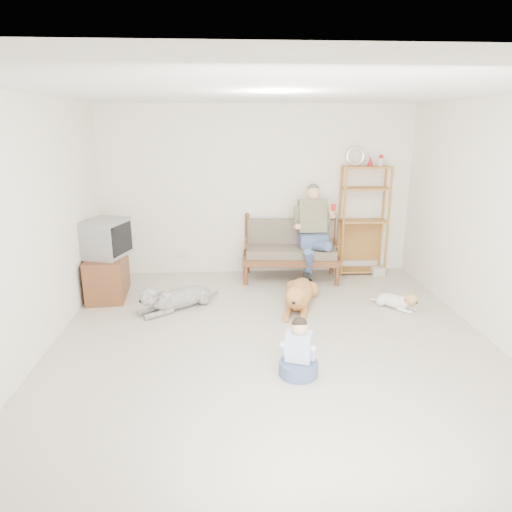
{
  "coord_description": "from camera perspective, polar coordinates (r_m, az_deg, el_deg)",
  "views": [
    {
      "loc": [
        -0.49,
        -4.58,
        2.41
      ],
      "look_at": [
        -0.13,
        1.0,
        0.77
      ],
      "focal_mm": 32.0,
      "sensor_mm": 36.0,
      "label": 1
    }
  ],
  "objects": [
    {
      "name": "floor",
      "position": [
        5.19,
        2.24,
        -11.33
      ],
      "size": [
        5.5,
        5.5,
        0.0
      ],
      "primitive_type": "plane",
      "color": "beige",
      "rests_on": "ground"
    },
    {
      "name": "ceiling",
      "position": [
        4.61,
        2.63,
        19.92
      ],
      "size": [
        5.5,
        5.5,
        0.0
      ],
      "primitive_type": "plane",
      "rotation": [
        3.14,
        0.0,
        0.0
      ],
      "color": "white",
      "rests_on": "ground"
    },
    {
      "name": "wall_back",
      "position": [
        7.42,
        0.17,
        8.1
      ],
      "size": [
        5.0,
        0.0,
        5.0
      ],
      "primitive_type": "plane",
      "rotation": [
        1.57,
        0.0,
        0.0
      ],
      "color": "white",
      "rests_on": "ground"
    },
    {
      "name": "wall_front",
      "position": [
        2.17,
        10.26,
        -13.17
      ],
      "size": [
        5.0,
        0.0,
        5.0
      ],
      "primitive_type": "plane",
      "rotation": [
        -1.57,
        0.0,
        0.0
      ],
      "color": "white",
      "rests_on": "ground"
    },
    {
      "name": "wall_left",
      "position": [
        5.11,
        -26.75,
        2.59
      ],
      "size": [
        0.0,
        5.5,
        5.5
      ],
      "primitive_type": "plane",
      "rotation": [
        1.57,
        0.0,
        1.57
      ],
      "color": "white",
      "rests_on": "ground"
    },
    {
      "name": "wall_right",
      "position": [
        5.57,
        28.97,
        3.3
      ],
      "size": [
        0.0,
        5.5,
        5.5
      ],
      "primitive_type": "plane",
      "rotation": [
        1.57,
        0.0,
        -1.57
      ],
      "color": "white",
      "rests_on": "ground"
    },
    {
      "name": "loveseat",
      "position": [
        7.28,
        4.3,
        0.93
      ],
      "size": [
        1.56,
        0.83,
        0.95
      ],
      "rotation": [
        0.0,
        0.0,
        -0.09
      ],
      "color": "brown",
      "rests_on": "ground"
    },
    {
      "name": "man",
      "position": [
        7.07,
        7.08,
        2.13
      ],
      "size": [
        0.57,
        0.82,
        1.33
      ],
      "color": "#475A83",
      "rests_on": "loveseat"
    },
    {
      "name": "etagere",
      "position": [
        7.61,
        13.27,
        4.46
      ],
      "size": [
        0.78,
        0.34,
        2.06
      ],
      "color": "olive",
      "rests_on": "ground"
    },
    {
      "name": "book_stack",
      "position": [
        7.77,
        14.99,
        -1.84
      ],
      "size": [
        0.21,
        0.16,
        0.13
      ],
      "primitive_type": "cube",
      "rotation": [
        0.0,
        0.0,
        0.06
      ],
      "color": "silver",
      "rests_on": "ground"
    },
    {
      "name": "tv_stand",
      "position": [
        6.88,
        -18.11,
        -2.39
      ],
      "size": [
        0.57,
        0.94,
        0.6
      ],
      "rotation": [
        0.0,
        0.0,
        0.08
      ],
      "color": "brown",
      "rests_on": "ground"
    },
    {
      "name": "crt_tv",
      "position": [
        6.72,
        -18.24,
        2.14
      ],
      "size": [
        0.65,
        0.74,
        0.52
      ],
      "rotation": [
        0.0,
        0.0,
        -0.29
      ],
      "color": "gray",
      "rests_on": "tv_stand"
    },
    {
      "name": "wall_outlet",
      "position": [
        7.65,
        -9.22,
        0.07
      ],
      "size": [
        0.12,
        0.02,
        0.08
      ],
      "primitive_type": "cube",
      "color": "silver",
      "rests_on": "ground"
    },
    {
      "name": "golden_retriever",
      "position": [
        6.21,
        5.37,
        -4.84
      ],
      "size": [
        0.6,
        1.39,
        0.43
      ],
      "rotation": [
        0.0,
        0.0,
        -0.28
      ],
      "color": "#BA7940",
      "rests_on": "ground"
    },
    {
      "name": "shaggy_dog",
      "position": [
        6.22,
        -10.12,
        -5.2
      ],
      "size": [
        1.07,
        0.87,
        0.39
      ],
      "rotation": [
        0.0,
        0.0,
        -0.94
      ],
      "color": "silver",
      "rests_on": "ground"
    },
    {
      "name": "terrier",
      "position": [
        6.44,
        17.39,
        -5.38
      ],
      "size": [
        0.53,
        0.55,
        0.26
      ],
      "rotation": [
        0.0,
        0.0,
        0.73
      ],
      "color": "white",
      "rests_on": "ground"
    },
    {
      "name": "child",
      "position": [
        4.61,
        5.35,
        -12.12
      ],
      "size": [
        0.39,
        0.39,
        0.61
      ],
      "rotation": [
        0.0,
        0.0,
        -0.34
      ],
      "color": "#475A83",
      "rests_on": "ground"
    }
  ]
}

